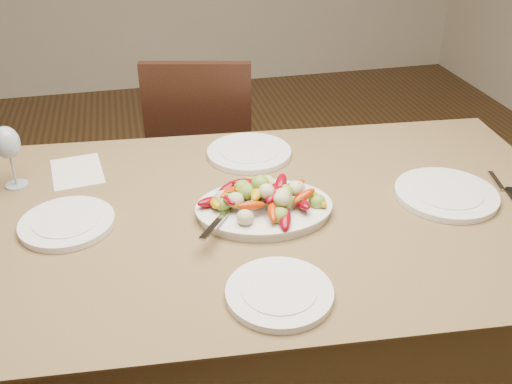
{
  "coord_description": "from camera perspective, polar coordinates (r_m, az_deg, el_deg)",
  "views": [
    {
      "loc": [
        -0.18,
        -1.41,
        1.62
      ],
      "look_at": [
        0.12,
        -0.11,
        0.82
      ],
      "focal_mm": 40.0,
      "sensor_mm": 36.0,
      "label": 1
    }
  ],
  "objects": [
    {
      "name": "serving_spoon",
      "position": [
        1.52,
        -1.38,
        -1.61
      ],
      "size": [
        0.27,
        0.2,
        0.03
      ],
      "primitive_type": null,
      "rotation": [
        0.0,
        0.0,
        -0.57
      ],
      "color": "#9EA0A8",
      "rests_on": "serving_platter"
    },
    {
      "name": "dining_table",
      "position": [
        1.83,
        0.0,
        -11.93
      ],
      "size": [
        1.92,
        1.19,
        0.76
      ],
      "primitive_type": "cube",
      "rotation": [
        0.0,
        0.0,
        -0.09
      ],
      "color": "brown",
      "rests_on": "ground"
    },
    {
      "name": "plate_right",
      "position": [
        1.74,
        18.47,
        -0.22
      ],
      "size": [
        0.29,
        0.29,
        0.02
      ],
      "primitive_type": "cylinder",
      "color": "white",
      "rests_on": "dining_table"
    },
    {
      "name": "menu_card",
      "position": [
        1.87,
        -17.46,
        1.98
      ],
      "size": [
        0.18,
        0.23,
        0.0
      ],
      "primitive_type": "cube",
      "rotation": [
        0.0,
        0.0,
        0.13
      ],
      "color": "silver",
      "rests_on": "dining_table"
    },
    {
      "name": "serving_platter",
      "position": [
        1.58,
        0.81,
        -1.83
      ],
      "size": [
        0.39,
        0.3,
        0.02
      ],
      "primitive_type": "ellipsoid",
      "rotation": [
        0.0,
        0.0,
        -0.09
      ],
      "color": "white",
      "rests_on": "dining_table"
    },
    {
      "name": "plate_far",
      "position": [
        1.88,
        -0.69,
        3.93
      ],
      "size": [
        0.28,
        0.28,
        0.02
      ],
      "primitive_type": "cylinder",
      "color": "white",
      "rests_on": "dining_table"
    },
    {
      "name": "chair_far",
      "position": [
        2.53,
        -5.18,
        3.87
      ],
      "size": [
        0.5,
        0.5,
        0.95
      ],
      "primitive_type": null,
      "rotation": [
        0.0,
        0.0,
        2.91
      ],
      "color": "black",
      "rests_on": "ground"
    },
    {
      "name": "table_knife",
      "position": [
        1.84,
        23.68,
        0.19
      ],
      "size": [
        0.06,
        0.2,
        0.01
      ],
      "primitive_type": null,
      "rotation": [
        0.0,
        0.0,
        -0.24
      ],
      "color": "#9EA0A8",
      "rests_on": "dining_table"
    },
    {
      "name": "wine_glass",
      "position": [
        1.81,
        -23.41,
        3.38
      ],
      "size": [
        0.08,
        0.08,
        0.2
      ],
      "primitive_type": null,
      "color": "#8C99A5",
      "rests_on": "dining_table"
    },
    {
      "name": "floor",
      "position": [
        2.16,
        -3.93,
        -17.81
      ],
      "size": [
        6.0,
        6.0,
        0.0
      ],
      "primitive_type": "plane",
      "color": "#392511",
      "rests_on": "ground"
    },
    {
      "name": "plate_left",
      "position": [
        1.61,
        -18.37,
        -2.99
      ],
      "size": [
        0.25,
        0.25,
        0.02
      ],
      "primitive_type": "cylinder",
      "color": "white",
      "rests_on": "dining_table"
    },
    {
      "name": "roasted_vegetables",
      "position": [
        1.55,
        0.83,
        -0.06
      ],
      "size": [
        0.32,
        0.23,
        0.09
      ],
      "primitive_type": null,
      "rotation": [
        0.0,
        0.0,
        -0.09
      ],
      "color": "#6F020D",
      "rests_on": "serving_platter"
    },
    {
      "name": "plate_near",
      "position": [
        1.31,
        2.35,
        -10.08
      ],
      "size": [
        0.25,
        0.25,
        0.02
      ],
      "primitive_type": "cylinder",
      "color": "white",
      "rests_on": "dining_table"
    }
  ]
}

